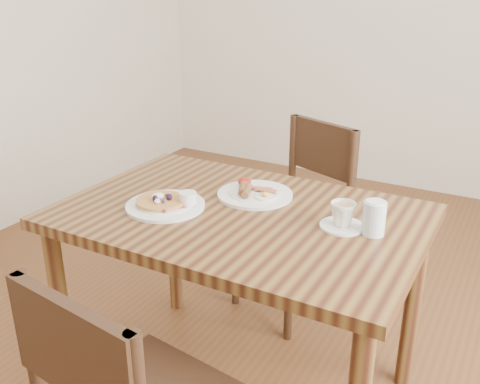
{
  "coord_description": "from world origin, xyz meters",
  "views": [
    {
      "loc": [
        0.8,
        -1.43,
        1.48
      ],
      "look_at": [
        0.0,
        0.0,
        0.82
      ],
      "focal_mm": 40.0,
      "sensor_mm": 36.0,
      "label": 1
    }
  ],
  "objects_px": {
    "teacup_saucer": "(343,217)",
    "water_glass": "(374,218)",
    "chair_far": "(300,209)",
    "breakfast_plate": "(254,193)",
    "pancake_plate": "(167,203)",
    "dining_table": "(240,238)"
  },
  "relations": [
    {
      "from": "chair_far",
      "to": "pancake_plate",
      "type": "relative_size",
      "value": 3.26
    },
    {
      "from": "teacup_saucer",
      "to": "water_glass",
      "type": "relative_size",
      "value": 1.32
    },
    {
      "from": "pancake_plate",
      "to": "teacup_saucer",
      "type": "xyz_separation_m",
      "value": [
        0.58,
        0.14,
        0.02
      ]
    },
    {
      "from": "breakfast_plate",
      "to": "dining_table",
      "type": "bearing_deg",
      "value": -80.76
    },
    {
      "from": "chair_far",
      "to": "teacup_saucer",
      "type": "bearing_deg",
      "value": 143.93
    },
    {
      "from": "pancake_plate",
      "to": "dining_table",
      "type": "bearing_deg",
      "value": 21.35
    },
    {
      "from": "pancake_plate",
      "to": "water_glass",
      "type": "bearing_deg",
      "value": 11.91
    },
    {
      "from": "breakfast_plate",
      "to": "chair_far",
      "type": "bearing_deg",
      "value": 93.31
    },
    {
      "from": "chair_far",
      "to": "pancake_plate",
      "type": "xyz_separation_m",
      "value": [
        -0.18,
        -0.75,
        0.27
      ]
    },
    {
      "from": "pancake_plate",
      "to": "teacup_saucer",
      "type": "relative_size",
      "value": 1.93
    },
    {
      "from": "dining_table",
      "to": "chair_far",
      "type": "relative_size",
      "value": 1.36
    },
    {
      "from": "pancake_plate",
      "to": "water_glass",
      "type": "relative_size",
      "value": 2.55
    },
    {
      "from": "pancake_plate",
      "to": "teacup_saucer",
      "type": "distance_m",
      "value": 0.59
    },
    {
      "from": "breakfast_plate",
      "to": "water_glass",
      "type": "height_order",
      "value": "water_glass"
    },
    {
      "from": "teacup_saucer",
      "to": "water_glass",
      "type": "height_order",
      "value": "water_glass"
    },
    {
      "from": "teacup_saucer",
      "to": "chair_far",
      "type": "bearing_deg",
      "value": 122.86
    },
    {
      "from": "pancake_plate",
      "to": "breakfast_plate",
      "type": "relative_size",
      "value": 1.0
    },
    {
      "from": "chair_far",
      "to": "pancake_plate",
      "type": "bearing_deg",
      "value": 97.38
    },
    {
      "from": "pancake_plate",
      "to": "water_glass",
      "type": "distance_m",
      "value": 0.69
    },
    {
      "from": "breakfast_plate",
      "to": "teacup_saucer",
      "type": "distance_m",
      "value": 0.38
    },
    {
      "from": "breakfast_plate",
      "to": "teacup_saucer",
      "type": "height_order",
      "value": "teacup_saucer"
    },
    {
      "from": "dining_table",
      "to": "teacup_saucer",
      "type": "xyz_separation_m",
      "value": [
        0.34,
        0.05,
        0.14
      ]
    }
  ]
}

